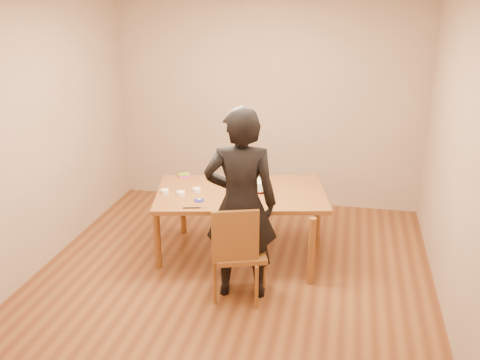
% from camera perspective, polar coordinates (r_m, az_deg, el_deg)
% --- Properties ---
extents(room_shell, '(4.00, 4.50, 2.70)m').
position_cam_1_polar(room_shell, '(5.18, -0.40, 3.92)').
color(room_shell, '#5F3117').
rests_on(room_shell, ground).
extents(dining_table, '(1.94, 1.39, 0.04)m').
position_cam_1_polar(dining_table, '(5.62, 0.10, -1.46)').
color(dining_table, brown).
rests_on(dining_table, floor).
extents(dining_chair, '(0.58, 0.58, 0.04)m').
position_cam_1_polar(dining_chair, '(5.01, -0.02, -7.74)').
color(dining_chair, brown).
rests_on(dining_chair, floor).
extents(cake_plate, '(0.26, 0.26, 0.02)m').
position_cam_1_polar(cake_plate, '(5.66, 2.02, -0.97)').
color(cake_plate, red).
rests_on(cake_plate, dining_table).
extents(cake, '(0.24, 0.24, 0.08)m').
position_cam_1_polar(cake, '(5.64, 2.02, -0.52)').
color(cake, white).
rests_on(cake, cake_plate).
extents(frosting_dome, '(0.23, 0.23, 0.03)m').
position_cam_1_polar(frosting_dome, '(5.62, 2.03, -0.03)').
color(frosting_dome, white).
rests_on(frosting_dome, cake).
extents(frosting_tub, '(0.09, 0.09, 0.08)m').
position_cam_1_polar(frosting_tub, '(5.29, -0.14, -2.11)').
color(frosting_tub, white).
rests_on(frosting_tub, dining_table).
extents(frosting_lid, '(0.10, 0.10, 0.01)m').
position_cam_1_polar(frosting_lid, '(5.39, -4.39, -2.18)').
color(frosting_lid, '#1F1693').
rests_on(frosting_lid, dining_table).
extents(frosting_dollop, '(0.04, 0.04, 0.02)m').
position_cam_1_polar(frosting_dollop, '(5.38, -4.40, -2.05)').
color(frosting_dollop, white).
rests_on(frosting_dollop, frosting_lid).
extents(ramekin_green, '(0.09, 0.09, 0.04)m').
position_cam_1_polar(ramekin_green, '(5.54, -6.33, -1.43)').
color(ramekin_green, white).
rests_on(ramekin_green, dining_table).
extents(ramekin_yellow, '(0.08, 0.08, 0.04)m').
position_cam_1_polar(ramekin_yellow, '(5.62, -4.64, -1.06)').
color(ramekin_yellow, white).
rests_on(ramekin_yellow, dining_table).
extents(ramekin_multi, '(0.08, 0.08, 0.04)m').
position_cam_1_polar(ramekin_multi, '(5.62, -8.03, -1.21)').
color(ramekin_multi, white).
rests_on(ramekin_multi, dining_table).
extents(candy_box_pink, '(0.15, 0.12, 0.02)m').
position_cam_1_polar(candy_box_pink, '(6.07, -5.98, 0.42)').
color(candy_box_pink, '#E73685').
rests_on(candy_box_pink, dining_table).
extents(candy_box_green, '(0.14, 0.12, 0.02)m').
position_cam_1_polar(candy_box_green, '(6.07, -6.02, 0.61)').
color(candy_box_green, green).
rests_on(candy_box_green, candy_box_pink).
extents(spatula, '(0.17, 0.06, 0.01)m').
position_cam_1_polar(spatula, '(5.21, -5.15, -2.98)').
color(spatula, black).
rests_on(spatula, dining_table).
extents(person, '(0.73, 0.53, 1.83)m').
position_cam_1_polar(person, '(4.86, 0.09, -2.63)').
color(person, black).
rests_on(person, floor).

